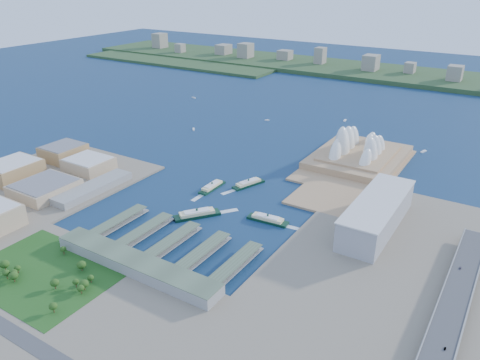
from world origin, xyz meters
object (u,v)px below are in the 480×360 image
Objects in this scene: opera_house at (360,143)px; ferry_d at (268,218)px; toaster_building at (377,214)px; ferry_c at (197,213)px; car_b at (445,348)px; ferry_b at (249,182)px; car_c at (460,268)px; ferry_a at (212,185)px.

opera_house is 254.29m from ferry_d.
toaster_building is at bearing -65.77° from opera_house.
ferry_c is 16.37× the size of car_b.
ferry_b is 107.63m from ferry_d.
car_c reaches higher than ferry_d.
opera_house is at bearing -73.40° from ferry_c.
car_b reaches higher than ferry_b.
ferry_c is at bearing -68.21° from ferry_a.
ferry_c reaches higher than ferry_b.
car_b is (339.26, -167.77, 10.70)m from ferry_a.
opera_house is 308.46m from ferry_c.
ferry_b is (38.17, 36.38, 0.11)m from ferry_a.
toaster_building is at bearing -58.49° from car_b.
ferry_d is 14.54× the size of car_b.
opera_house is 1.16× the size of toaster_building.
car_b reaches higher than ferry_a.
toaster_building is at bearing -118.93° from ferry_c.
car_c is at bearing -8.56° from ferry_a.
ferry_d is at bearing 178.54° from car_c.
opera_house reaches higher than car_c.
ferry_c is at bearing -16.36° from car_b.
ferry_b is at bearing 172.20° from toaster_building.
car_b is at bearing -26.82° from ferry_a.
ferry_d is at bearing -96.26° from opera_house.
car_b is (109.00, -177.82, -5.06)m from toaster_building.
ferry_c is 320.62m from car_b.
toaster_building is at bearing 1.99° from ferry_a.
ferry_b reaches higher than ferry_a.
opera_house reaches higher than ferry_d.
ferry_a is (-230.26, -10.05, -15.76)m from toaster_building.
car_b is at bearing -159.09° from ferry_c.
car_b is (301.09, -204.15, 10.59)m from ferry_b.
car_b is at bearing -86.21° from car_c.
ferry_d reaches higher than ferry_a.
opera_house is 3.46× the size of ferry_d.
ferry_a is at bearing 171.95° from car_c.
opera_house is at bearing -62.22° from car_b.
ferry_b is 0.99× the size of ferry_d.
ferry_b is at bearing 164.15° from car_c.
car_c is at bearing -86.21° from car_b.
opera_house reaches higher than ferry_a.
ferry_c is 1.13× the size of ferry_d.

